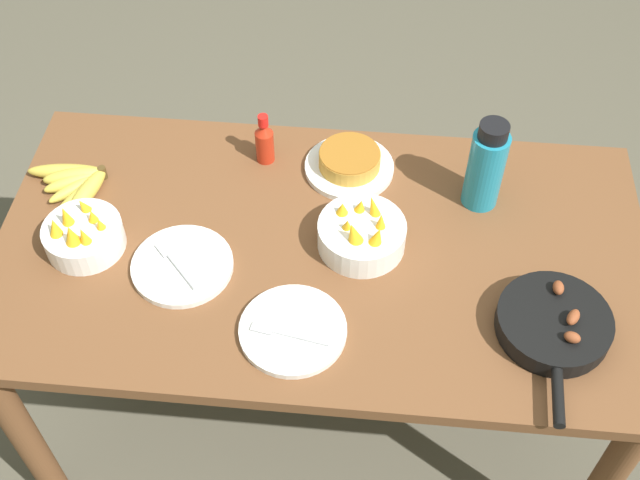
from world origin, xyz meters
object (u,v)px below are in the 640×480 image
fruit_bowl_citrus (83,235)px  empty_plate_far_left (293,330)px  frittata_plate_center (349,163)px  water_bottle (486,166)px  fruit_bowl_mango (362,234)px  skillet (554,325)px  empty_plate_near_front (182,266)px  banana_bunch (77,183)px  hot_sauce_bottle (264,141)px

fruit_bowl_citrus → empty_plate_far_left: bearing=-20.8°
frittata_plate_center → fruit_bowl_citrus: 0.68m
frittata_plate_center → empty_plate_far_left: frittata_plate_center is taller
frittata_plate_center → water_bottle: (0.33, -0.07, 0.09)m
frittata_plate_center → fruit_bowl_mango: size_ratio=1.10×
skillet → empty_plate_near_front: skillet is taller
banana_bunch → fruit_bowl_mango: fruit_bowl_mango is taller
empty_plate_near_front → water_bottle: (0.69, 0.28, 0.11)m
empty_plate_far_left → water_bottle: 0.61m
skillet → frittata_plate_center: size_ratio=1.64×
fruit_bowl_citrus → hot_sauce_bottle: bearing=40.9°
frittata_plate_center → hot_sauce_bottle: bearing=175.1°
banana_bunch → water_bottle: water_bottle is taller
skillet → empty_plate_near_front: size_ratio=1.59×
frittata_plate_center → banana_bunch: bearing=-169.2°
skillet → frittata_plate_center: skillet is taller
skillet → frittata_plate_center: (-0.47, 0.45, -0.00)m
empty_plate_near_front → skillet: bearing=-6.7°
banana_bunch → fruit_bowl_citrus: (0.07, -0.18, 0.02)m
fruit_bowl_mango → water_bottle: (0.28, 0.17, 0.08)m
fruit_bowl_mango → fruit_bowl_citrus: 0.65m
banana_bunch → empty_plate_far_left: bearing=-32.7°
skillet → fruit_bowl_citrus: size_ratio=2.02×
empty_plate_near_front → empty_plate_far_left: same height
frittata_plate_center → fruit_bowl_mango: bearing=-79.5°
water_bottle → fruit_bowl_mango: bearing=-148.6°
skillet → empty_plate_near_front: bearing=-93.8°
empty_plate_far_left → fruit_bowl_mango: size_ratio=1.14×
banana_bunch → empty_plate_near_front: 0.39m
banana_bunch → frittata_plate_center: 0.69m
fruit_bowl_mango → fruit_bowl_citrus: size_ratio=1.12×
fruit_bowl_mango → empty_plate_near_front: bearing=-165.1°
empty_plate_near_front → fruit_bowl_mango: fruit_bowl_mango is taller
skillet → frittata_plate_center: bearing=-130.9°
hot_sauce_bottle → empty_plate_near_front: bearing=-110.8°
empty_plate_far_left → hot_sauce_bottle: size_ratio=1.61×
banana_bunch → frittata_plate_center: (0.67, 0.13, 0.01)m
frittata_plate_center → fruit_bowl_citrus: fruit_bowl_citrus is taller
banana_bunch → hot_sauce_bottle: (0.46, 0.15, 0.04)m
banana_bunch → empty_plate_near_front: size_ratio=0.91×
skillet → fruit_bowl_citrus: (-1.07, 0.14, 0.01)m
banana_bunch → fruit_bowl_citrus: fruit_bowl_citrus is taller
empty_plate_near_front → banana_bunch: bearing=144.3°
banana_bunch → empty_plate_far_left: (0.59, -0.38, -0.01)m
skillet → empty_plate_near_front: 0.84m
banana_bunch → fruit_bowl_mango: bearing=-9.2°
skillet → hot_sauce_bottle: (-0.69, 0.47, 0.04)m
banana_bunch → empty_plate_far_left: size_ratio=0.91×
empty_plate_near_front → hot_sauce_bottle: bearing=69.2°
empty_plate_far_left → fruit_bowl_citrus: fruit_bowl_citrus is taller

